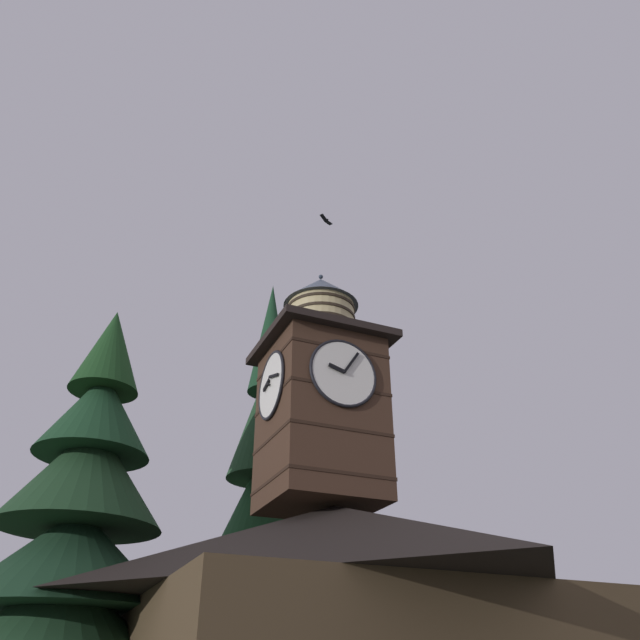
# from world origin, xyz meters

# --- Properties ---
(building_main) EXTENTS (10.77, 12.06, 6.61)m
(building_main) POSITION_xyz_m (0.68, -1.16, 3.39)
(building_main) COLOR #473623
(building_main) RESTS_ON ground_plane
(clock_tower) EXTENTS (4.00, 4.00, 8.28)m
(clock_tower) POSITION_xyz_m (0.91, -1.63, 10.25)
(clock_tower) COLOR #422B1E
(clock_tower) RESTS_ON building_main
(pine_tree_behind) EXTENTS (5.21, 5.21, 17.19)m
(pine_tree_behind) POSITION_xyz_m (1.11, -6.34, 6.76)
(pine_tree_behind) COLOR #473323
(pine_tree_behind) RESTS_ON ground_plane
(pine_tree_aside) EXTENTS (7.13, 7.13, 13.05)m
(pine_tree_aside) POSITION_xyz_m (7.39, -3.91, 5.37)
(pine_tree_aside) COLOR #473323
(pine_tree_aside) RESTS_ON ground_plane
(moon) EXTENTS (2.13, 2.13, 2.13)m
(moon) POSITION_xyz_m (-10.18, -28.88, 11.86)
(moon) COLOR silver
(flying_bird_high) EXTENTS (0.63, 0.49, 0.11)m
(flying_bird_high) POSITION_xyz_m (1.09, -0.70, 16.61)
(flying_bird_high) COLOR black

